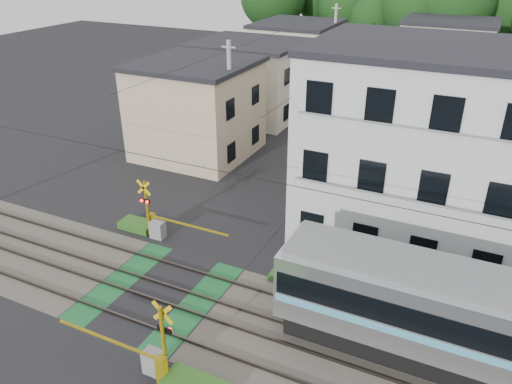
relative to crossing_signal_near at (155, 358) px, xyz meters
The scene contains 11 objects.
ground 4.53m from the crossing_signal_near, 125.29° to the left, with size 120.00×120.00×0.00m, color black.
track_bed 4.53m from the crossing_signal_near, 125.29° to the left, with size 120.00×120.00×0.14m.
crossing_signal_near is the anchor object (origin of this frame).
crossing_signal_far 8.95m from the crossing_signal_near, 125.29° to the left, with size 4.74×0.65×3.09m.
apartment_block 14.95m from the crossing_signal_near, 65.78° to the left, with size 10.20×8.36×9.30m.
houses_row 29.77m from the crossing_signal_near, 94.51° to the left, with size 22.07×31.35×6.80m.
tree_hill 51.57m from the crossing_signal_near, 93.62° to the left, with size 40.00×13.94×11.63m.
catenary 5.84m from the crossing_signal_near, 47.20° to the left, with size 60.00×5.04×7.00m.
utility_poles 27.12m from the crossing_signal_near, 97.77° to the left, with size 7.90×42.00×8.00m.
pedestrian 38.37m from the crossing_signal_near, 91.60° to the left, with size 0.62×0.41×1.71m, color #23252C.
weed_patches 3.70m from the crossing_signal_near, 103.09° to the left, with size 10.25×8.80×0.40m.
Camera 1 is at (10.98, -13.33, 13.19)m, focal length 35.00 mm.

